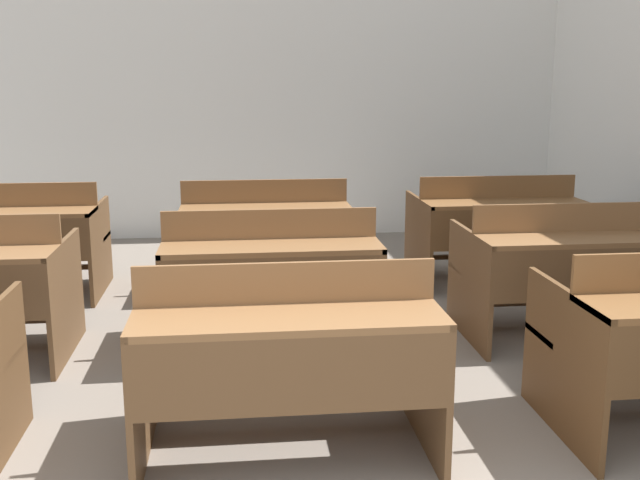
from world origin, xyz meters
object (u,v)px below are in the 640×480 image
object	(u,v)px
bench_second_center	(271,276)
bench_third_right	(495,226)
bench_front_center	(286,354)
bench_second_right	(567,267)
bench_third_left	(13,237)
wastepaper_bin	(577,242)
bench_third_center	(265,232)

from	to	relation	value
bench_second_center	bench_third_right	world-z (taller)	same
bench_front_center	bench_second_right	xyz separation A→B (m)	(1.84, 1.31, 0.00)
bench_third_left	bench_front_center	bearing A→B (deg)	-54.92
bench_second_right	bench_third_right	xyz separation A→B (m)	(0.00, 1.33, 0.00)
wastepaper_bin	bench_front_center	bearing A→B (deg)	-130.99
bench_third_right	wastepaper_bin	xyz separation A→B (m)	(0.99, 0.62, -0.28)
bench_second_right	bench_third_center	size ratio (longest dim) A/B	1.00
bench_second_right	bench_third_right	size ratio (longest dim) A/B	1.00
bench_second_center	bench_third_right	bearing A→B (deg)	35.98
bench_second_right	bench_third_right	bearing A→B (deg)	89.89
bench_front_center	wastepaper_bin	world-z (taller)	bench_front_center
bench_second_center	wastepaper_bin	bearing A→B (deg)	34.69
bench_second_right	bench_third_right	world-z (taller)	same
bench_third_center	bench_second_center	bearing A→B (deg)	-90.90
bench_third_right	wastepaper_bin	size ratio (longest dim) A/B	3.71
bench_third_left	bench_third_right	xyz separation A→B (m)	(3.69, 0.01, 0.00)
bench_second_center	bench_third_left	xyz separation A→B (m)	(-1.84, 1.33, 0.00)
bench_second_right	wastepaper_bin	size ratio (longest dim) A/B	3.71
wastepaper_bin	bench_third_center	bearing A→B (deg)	-167.07
bench_second_center	bench_third_center	size ratio (longest dim) A/B	1.00
bench_third_center	bench_front_center	bearing A→B (deg)	-90.32
bench_second_right	bench_third_center	bearing A→B (deg)	144.36
bench_third_center	wastepaper_bin	distance (m)	2.91
bench_front_center	bench_third_center	distance (m)	2.62
bench_front_center	wastepaper_bin	xyz separation A→B (m)	(2.84, 3.26, -0.28)
bench_second_right	bench_front_center	bearing A→B (deg)	-144.62
wastepaper_bin	bench_second_center	bearing A→B (deg)	-145.31
bench_front_center	bench_third_center	size ratio (longest dim) A/B	1.00
bench_second_right	bench_third_center	xyz separation A→B (m)	(-1.83, 1.31, 0.00)
bench_second_right	bench_third_center	distance (m)	2.25
bench_third_center	bench_third_right	bearing A→B (deg)	0.72
bench_front_center	bench_second_right	distance (m)	2.26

